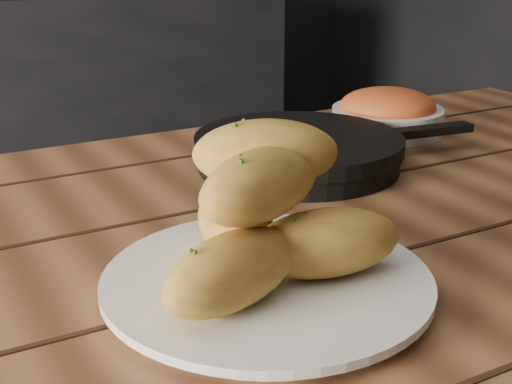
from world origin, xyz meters
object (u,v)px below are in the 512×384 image
table (285,310)px  skillet (300,151)px  bread_rolls (264,216)px  bowl (388,113)px  plate (267,284)px

table → skillet: 0.25m
table → bread_rolls: bearing=-129.4°
bread_rolls → bowl: bread_rolls is taller
table → bowl: bearing=37.4°
table → skillet: size_ratio=3.66×
table → bread_rolls: bread_rolls is taller
plate → bowl: (0.44, 0.38, 0.02)m
skillet → bowl: 0.24m
table → bowl: 0.46m
skillet → table: bearing=-125.9°
table → plate: 0.18m
bread_rolls → skillet: 0.37m
skillet → bowl: size_ratio=2.36×
table → skillet: skillet is taller
plate → bread_rolls: size_ratio=1.18×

